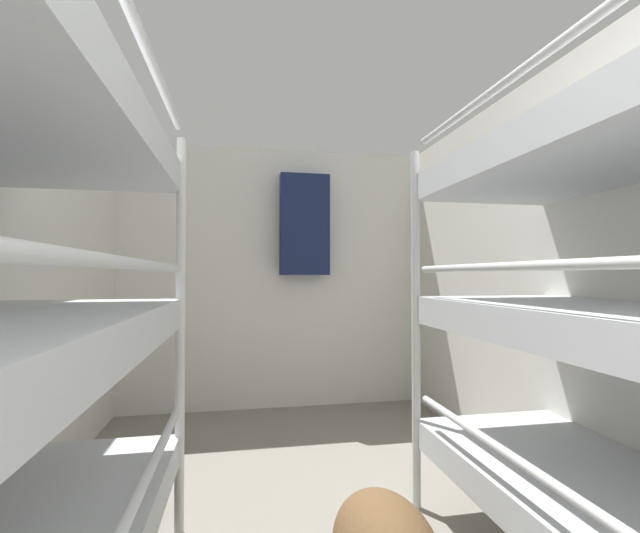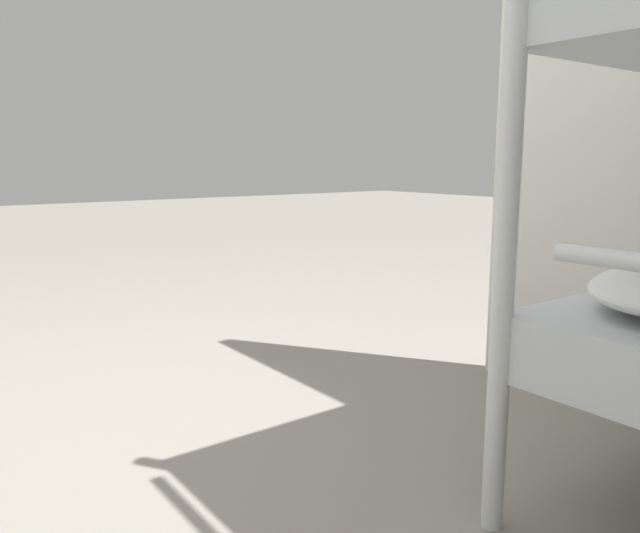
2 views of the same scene
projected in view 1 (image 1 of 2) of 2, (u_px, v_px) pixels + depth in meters
The scene contains 3 objects.
wall_right at pixel (589, 280), 2.11m from camera, with size 0.06×4.23×2.35m.
wall_back at pixel (275, 278), 3.91m from camera, with size 2.84×0.06×2.35m.
hanging_coat at pixel (305, 225), 3.82m from camera, with size 0.44×0.12×0.90m.
Camera 1 is at (-0.31, 0.22, 1.20)m, focal length 24.00 mm.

